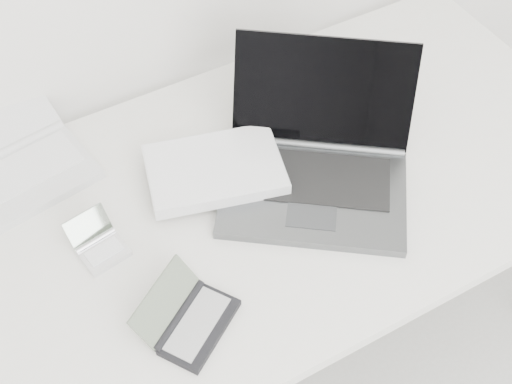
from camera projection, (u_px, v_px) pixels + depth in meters
desk at (259, 205)px, 1.56m from camera, size 1.60×0.80×0.73m
laptop_large at (282, 166)px, 1.52m from camera, size 0.62×0.53×0.25m
netbook_open_white at (17, 160)px, 1.55m from camera, size 0.32×0.38×0.10m
pda_silver at (100, 246)px, 1.42m from camera, size 0.11×0.12×0.07m
palmtop_charcoal at (190, 320)px, 1.31m from camera, size 0.21×0.21×0.08m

